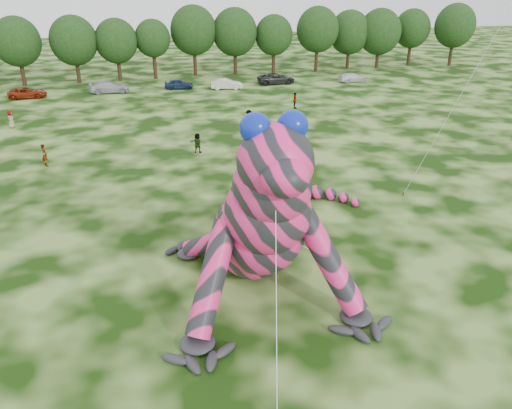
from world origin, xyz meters
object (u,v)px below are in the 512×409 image
object	(u,v)px
car_6	(276,79)
flying_kite	(512,6)
spectator_5	(198,143)
tree_13	(317,39)
tree_17	(454,35)
spectator_0	(45,155)
tree_7	(75,49)
car_2	(28,93)
car_7	(353,78)
spectator_3	(295,101)
tree_6	(19,51)
tree_10	(194,41)
car_3	(109,87)
inflatable_gecko	(247,182)
tree_14	(349,39)
tree_8	(117,50)
tree_12	(274,44)
spectator_4	(11,119)
tree_9	(153,49)
tree_11	(235,41)
car_5	(227,84)
car_4	(179,84)
tree_15	(379,38)
spectator_2	(249,119)
tree_16	(411,37)

from	to	relation	value
car_6	flying_kite	bearing A→B (deg)	178.96
spectator_5	tree_13	bearing A→B (deg)	-96.99
tree_17	spectator_0	world-z (taller)	tree_17
tree_7	car_2	size ratio (longest dim) A/B	2.01
car_7	spectator_3	size ratio (longest dim) A/B	2.37
tree_6	tree_10	xyz separation A→B (m)	(24.95, 1.89, 0.51)
car_2	car_3	world-z (taller)	car_3
car_3	inflatable_gecko	bearing A→B (deg)	-174.95
car_7	tree_6	bearing A→B (deg)	74.08
flying_kite	tree_14	size ratio (longest dim) A/B	1.59
tree_8	spectator_0	xyz separation A→B (m)	(-6.53, -36.54, -3.53)
tree_14	tree_17	distance (m)	18.61
flying_kite	tree_12	size ratio (longest dim) A/B	1.66
flying_kite	spectator_4	bearing A→B (deg)	136.72
tree_9	tree_17	xyz separation A→B (m)	(50.88, -0.68, 0.81)
tree_11	spectator_4	bearing A→B (deg)	-139.89
spectator_4	car_5	bearing A→B (deg)	-58.09
tree_6	car_4	world-z (taller)	tree_6
inflatable_gecko	tree_14	world-z (taller)	inflatable_gecko
tree_10	spectator_5	xyz separation A→B (m)	(-5.44, -37.89, -4.37)
tree_8	spectator_4	xyz separation A→B (m)	(-11.28, -23.45, -3.59)
tree_12	spectator_3	xyz separation A→B (m)	(-4.46, -23.86, -3.55)
car_2	tree_17	bearing A→B (deg)	-82.10
inflatable_gecko	tree_15	xyz separation A→B (m)	(36.77, 56.63, -0.00)
tree_13	spectator_2	distance (m)	35.28
tree_14	tree_15	size ratio (longest dim) A/B	0.98
tree_10	car_5	world-z (taller)	tree_10
tree_7	tree_16	bearing A→B (deg)	2.65
flying_kite	tree_11	distance (m)	55.93
tree_10	spectator_2	size ratio (longest dim) A/B	5.87
tree_11	car_6	xyz separation A→B (m)	(3.97, -9.46, -4.28)
car_6	spectator_2	distance (m)	23.18
tree_14	spectator_2	xyz separation A→B (m)	(-25.11, -31.17, -3.81)
flying_kite	tree_16	world-z (taller)	flying_kite
flying_kite	car_2	size ratio (longest dim) A/B	3.16
inflatable_gecko	tree_9	distance (m)	56.21
tree_6	spectator_3	distance (m)	40.38
tree_14	car_7	distance (m)	12.97
tree_17	car_3	xyz separation A→B (m)	(-57.69, -8.10, -4.40)
tree_12	car_7	distance (m)	14.45
tree_11	car_5	world-z (taller)	tree_11
spectator_3	tree_6	bearing A→B (deg)	68.60
car_2	car_3	distance (m)	10.18
tree_10	tree_8	bearing A→B (deg)	-172.19
tree_11	tree_7	bearing A→B (deg)	-176.67
tree_13	car_7	world-z (taller)	tree_13
tree_9	tree_12	distance (m)	18.95
flying_kite	tree_8	bearing A→B (deg)	111.44
tree_8	tree_15	world-z (taller)	tree_15
flying_kite	car_2	xyz separation A→B (m)	(-32.92, 45.02, -12.22)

